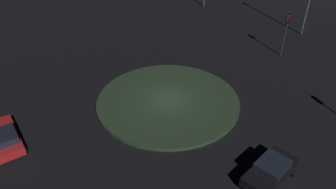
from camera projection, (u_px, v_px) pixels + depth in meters
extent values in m
plane|color=black|center=(168.00, 102.00, 26.64)|extent=(117.74, 117.74, 0.00)
cylinder|color=#263823|center=(168.00, 101.00, 26.56)|extent=(11.69, 11.69, 0.28)
cube|color=black|center=(270.00, 172.00, 19.45)|extent=(3.11, 4.28, 0.66)
cube|color=black|center=(273.00, 165.00, 19.21)|extent=(2.19, 2.37, 0.42)
cylinder|color=black|center=(244.00, 181.00, 19.33)|extent=(0.44, 0.69, 0.65)
cylinder|color=black|center=(294.00, 171.00, 19.94)|extent=(0.44, 0.69, 0.65)
cylinder|color=black|center=(268.00, 157.00, 20.99)|extent=(0.44, 0.69, 0.65)
cube|color=red|center=(4.00, 138.00, 22.01)|extent=(4.46, 2.57, 0.65)
cube|color=black|center=(3.00, 137.00, 21.27)|extent=(2.08, 1.94, 0.50)
cylinder|color=black|center=(14.00, 125.00, 23.66)|extent=(0.64, 0.32, 0.61)
cylinder|color=black|center=(25.00, 149.00, 21.59)|extent=(0.64, 0.32, 0.61)
cylinder|color=#2D2D2D|center=(284.00, 40.00, 32.61)|extent=(0.12, 0.12, 3.57)
cube|color=black|center=(288.00, 18.00, 31.36)|extent=(0.34, 0.28, 0.90)
sphere|color=red|center=(288.00, 16.00, 31.14)|extent=(0.20, 0.20, 0.20)
sphere|color=#4C380F|center=(288.00, 19.00, 31.29)|extent=(0.20, 0.20, 0.20)
sphere|color=#0F3819|center=(287.00, 21.00, 31.44)|extent=(0.20, 0.20, 0.20)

